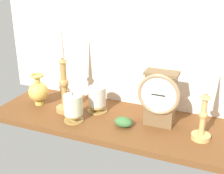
# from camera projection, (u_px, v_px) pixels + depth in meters

# --- Properties ---
(ground_plane) EXTENTS (1.00, 0.36, 0.02)m
(ground_plane) POSITION_uv_depth(u_px,v_px,m) (109.00, 120.00, 1.26)
(ground_plane) COLOR brown
(back_wall) EXTENTS (1.20, 0.02, 0.65)m
(back_wall) POSITION_uv_depth(u_px,v_px,m) (125.00, 33.00, 1.29)
(back_wall) COLOR silver
(back_wall) RESTS_ON ground_plane
(mantel_clock) EXTENTS (0.16, 0.08, 0.22)m
(mantel_clock) POSITION_uv_depth(u_px,v_px,m) (160.00, 97.00, 1.15)
(mantel_clock) COLOR brown
(mantel_clock) RESTS_ON ground_plane
(candlestick_tall_left) EXTENTS (0.08, 0.08, 0.44)m
(candlestick_tall_left) POSITION_uv_depth(u_px,v_px,m) (64.00, 80.00, 1.26)
(candlestick_tall_left) COLOR #B58346
(candlestick_tall_left) RESTS_ON ground_plane
(candlestick_tall_center) EXTENTS (0.07, 0.07, 0.35)m
(candlestick_tall_center) POSITION_uv_depth(u_px,v_px,m) (204.00, 107.00, 1.05)
(candlestick_tall_center) COLOR tan
(candlestick_tall_center) RESTS_ON ground_plane
(brass_vase_bulbous) EXTENTS (0.09, 0.09, 0.15)m
(brass_vase_bulbous) POSITION_uv_depth(u_px,v_px,m) (38.00, 91.00, 1.35)
(brass_vase_bulbous) COLOR gold
(brass_vase_bulbous) RESTS_ON ground_plane
(pillar_candle_front) EXTENTS (0.08, 0.08, 0.13)m
(pillar_candle_front) POSITION_uv_depth(u_px,v_px,m) (73.00, 107.00, 1.20)
(pillar_candle_front) COLOR #AE8C48
(pillar_candle_front) RESTS_ON ground_plane
(pillar_candle_near_clock) EXTENTS (0.09, 0.09, 0.12)m
(pillar_candle_near_clock) POSITION_uv_depth(u_px,v_px,m) (97.00, 99.00, 1.29)
(pillar_candle_near_clock) COLOR #AD8C47
(pillar_candle_near_clock) RESTS_ON ground_plane
(ivy_sprig) EXTENTS (0.07, 0.05, 0.04)m
(ivy_sprig) POSITION_uv_depth(u_px,v_px,m) (123.00, 122.00, 1.17)
(ivy_sprig) COLOR #3D6D38
(ivy_sprig) RESTS_ON ground_plane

